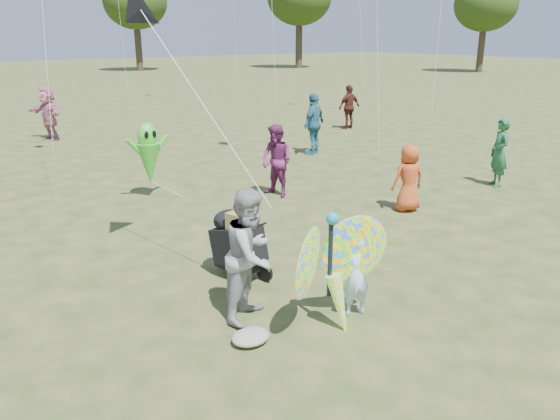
% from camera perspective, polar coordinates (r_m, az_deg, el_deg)
% --- Properties ---
extents(ground, '(160.00, 160.00, 0.00)m').
position_cam_1_polar(ground, '(7.73, 7.98, -10.28)').
color(ground, '#51592B').
rests_on(ground, ground).
extents(child_girl, '(0.48, 0.38, 1.16)m').
position_cam_1_polar(child_girl, '(7.36, 7.88, -6.78)').
color(child_girl, '#B3E6FE').
rests_on(child_girl, ground).
extents(adult_man, '(1.09, 1.03, 1.79)m').
position_cam_1_polar(adult_man, '(7.13, -3.05, -4.70)').
color(adult_man, '#98989D').
rests_on(adult_man, ground).
extents(grey_bag, '(0.49, 0.40, 0.16)m').
position_cam_1_polar(grey_bag, '(6.90, -3.09, -13.11)').
color(grey_bag, gray).
rests_on(grey_bag, ground).
extents(crowd_a, '(0.80, 0.64, 1.44)m').
position_cam_1_polar(crowd_a, '(11.88, 13.29, 3.25)').
color(crowd_a, '#C1481E').
rests_on(crowd_a, ground).
extents(crowd_c, '(1.21, 0.85, 1.91)m').
position_cam_1_polar(crowd_c, '(17.28, 3.57, 8.99)').
color(crowd_c, teal).
rests_on(crowd_c, ground).
extents(crowd_e, '(0.77, 0.92, 1.67)m').
position_cam_1_polar(crowd_e, '(12.61, -0.35, 5.13)').
color(crowd_e, '#6D2459').
rests_on(crowd_e, ground).
extents(crowd_f, '(0.68, 0.74, 1.69)m').
position_cam_1_polar(crowd_f, '(14.56, 21.94, 5.60)').
color(crowd_f, '#225C36').
rests_on(crowd_f, ground).
extents(crowd_h, '(1.02, 0.45, 1.72)m').
position_cam_1_polar(crowd_h, '(22.17, 7.24, 10.63)').
color(crowd_h, '#4B1D19').
rests_on(crowd_h, ground).
extents(crowd_j, '(1.03, 1.82, 1.87)m').
position_cam_1_polar(crowd_j, '(21.27, -23.06, 9.25)').
color(crowd_j, '#BF6D8B').
rests_on(crowd_j, ground).
extents(jogging_stroller, '(0.64, 1.11, 1.09)m').
position_cam_1_polar(jogging_stroller, '(8.42, -4.55, -3.14)').
color(jogging_stroller, black).
rests_on(jogging_stroller, ground).
extents(butterfly_kite, '(1.74, 0.75, 1.76)m').
position_cam_1_polar(butterfly_kite, '(6.94, 5.68, -6.37)').
color(butterfly_kite, red).
rests_on(butterfly_kite, ground).
extents(delta_kite_rig, '(1.08, 2.70, 2.96)m').
position_cam_1_polar(delta_kite_rig, '(8.65, -14.32, 19.55)').
color(delta_kite_rig, black).
rests_on(delta_kite_rig, ground).
extents(alien_kite, '(1.12, 0.69, 1.74)m').
position_cam_1_polar(alien_kite, '(12.82, -13.55, 5.45)').
color(alien_kite, green).
rests_on(alien_kite, ground).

